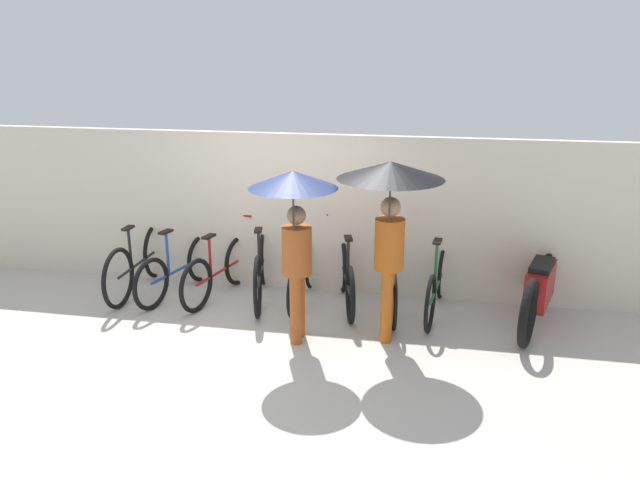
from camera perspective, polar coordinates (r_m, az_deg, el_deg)
ground_plane at (r=6.87m, az=-6.25°, el=-9.82°), size 30.00×30.00×0.00m
back_wall at (r=8.14m, az=-2.78°, el=2.50°), size 13.04×0.12×2.07m
parked_bicycle_0 at (r=8.53m, az=-16.24°, el=-1.96°), size 0.44×1.87×1.09m
parked_bicycle_1 at (r=8.32m, az=-12.82°, el=-2.56°), size 0.58×1.70×1.01m
parked_bicycle_2 at (r=8.12m, az=-9.24°, el=-2.81°), size 0.54×1.65×0.99m
parked_bicycle_3 at (r=7.97m, az=-5.44°, el=-2.71°), size 0.55×1.81×0.99m
parked_bicycle_4 at (r=7.88m, az=-1.51°, el=-3.20°), size 0.44×1.66×1.06m
parked_bicycle_5 at (r=7.76m, az=2.43°, el=-3.49°), size 0.56×1.64×1.06m
parked_bicycle_6 at (r=7.68m, az=6.49°, el=-3.84°), size 0.44×1.73×0.99m
parked_bicycle_7 at (r=7.66m, az=10.62°, el=-4.07°), size 0.44×1.73×1.00m
pedestrian_leading at (r=6.42m, az=-2.35°, el=2.56°), size 0.92×0.92×1.93m
pedestrian_center at (r=6.44m, az=6.43°, el=3.81°), size 1.10×1.10×2.02m
motorcycle at (r=7.71m, az=19.43°, el=-4.13°), size 0.84×2.09×0.95m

